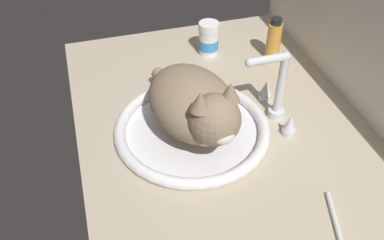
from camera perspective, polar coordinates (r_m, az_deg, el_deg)
The scene contains 8 objects.
countertop at distance 102.61cm, azimuth 4.42°, elevation -2.08°, with size 103.12×69.31×3.00cm, color #B7A88E.
backsplash_wall at distance 107.11cm, azimuth 23.61°, elevation 9.46°, with size 103.12×2.40×42.13cm, color silver.
sink_basin at distance 100.00cm, azimuth 0.00°, elevation -1.19°, with size 37.14×37.14×2.77cm.
faucet at distance 102.42cm, azimuth 11.35°, elevation 3.67°, with size 17.20×11.85×18.69cm.
cat at distance 92.74cm, azimuth 0.64°, elevation 1.88°, with size 37.28×22.71×17.67cm.
pill_bottle at distance 126.48cm, azimuth 2.27°, elevation 10.89°, with size 6.02×6.02×10.07cm.
amber_bottle at distance 125.96cm, azimuth 11.06°, elevation 10.70°, with size 4.16×4.16×12.79cm.
toothbrush at distance 87.00cm, azimuth 19.20°, elevation -13.81°, with size 16.01×6.11×1.70cm.
Camera 1 is at (68.86, -28.41, 72.07)cm, focal length 39.21 mm.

